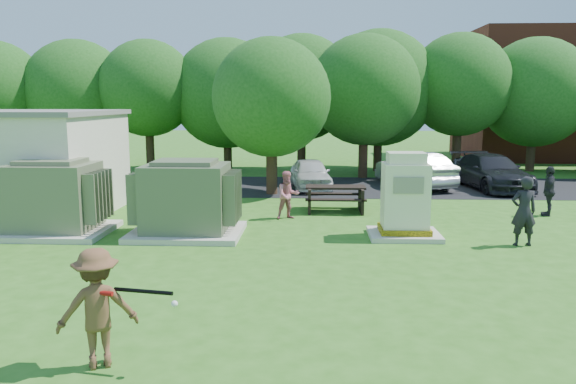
# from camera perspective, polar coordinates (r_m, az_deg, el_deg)

# --- Properties ---
(ground) EXTENTS (120.00, 120.00, 0.00)m
(ground) POSITION_cam_1_polar(r_m,az_deg,el_deg) (11.04, -1.01, -10.04)
(ground) COLOR #2D6619
(ground) RESTS_ON ground
(parking_strip) EXTENTS (20.00, 6.00, 0.01)m
(parking_strip) POSITION_cam_1_polar(r_m,az_deg,el_deg) (24.98, 17.34, 0.44)
(parking_strip) COLOR #232326
(parking_strip) RESTS_ON ground
(transformer_left) EXTENTS (3.00, 2.40, 2.07)m
(transformer_left) POSITION_cam_1_polar(r_m,az_deg,el_deg) (16.76, -22.71, -0.67)
(transformer_left) COLOR beige
(transformer_left) RESTS_ON ground
(transformer_right) EXTENTS (3.00, 2.40, 2.07)m
(transformer_right) POSITION_cam_1_polar(r_m,az_deg,el_deg) (15.53, -10.29, -0.83)
(transformer_right) COLOR beige
(transformer_right) RESTS_ON ground
(generator_cabinet) EXTENTS (1.89, 1.54, 2.30)m
(generator_cabinet) POSITION_cam_1_polar(r_m,az_deg,el_deg) (15.38, 11.80, -0.84)
(generator_cabinet) COLOR beige
(generator_cabinet) RESTS_ON ground
(picnic_table) EXTENTS (1.98, 1.48, 0.85)m
(picnic_table) POSITION_cam_1_polar(r_m,az_deg,el_deg) (18.76, 4.83, -0.36)
(picnic_table) COLOR black
(picnic_table) RESTS_ON ground
(batter) EXTENTS (1.24, 1.00, 1.68)m
(batter) POSITION_cam_1_polar(r_m,az_deg,el_deg) (8.27, -18.82, -11.09)
(batter) COLOR brown
(batter) RESTS_ON ground
(person_by_generator) EXTENTS (0.68, 0.47, 1.78)m
(person_by_generator) POSITION_cam_1_polar(r_m,az_deg,el_deg) (15.38, 22.83, -1.81)
(person_by_generator) COLOR black
(person_by_generator) RESTS_ON ground
(person_at_picnic) EXTENTS (0.88, 0.78, 1.50)m
(person_at_picnic) POSITION_cam_1_polar(r_m,az_deg,el_deg) (17.43, -0.01, -0.32)
(person_at_picnic) COLOR #C46876
(person_at_picnic) RESTS_ON ground
(person_walking_right) EXTENTS (0.68, 1.01, 1.60)m
(person_walking_right) POSITION_cam_1_polar(r_m,az_deg,el_deg) (19.76, 24.98, 0.09)
(person_walking_right) COLOR #232328
(person_walking_right) RESTS_ON ground
(car_white) EXTENTS (1.99, 3.90, 1.27)m
(car_white) POSITION_cam_1_polar(r_m,az_deg,el_deg) (23.52, 2.29, 1.88)
(car_white) COLOR silver
(car_white) RESTS_ON ground
(car_silver_a) EXTENTS (3.00, 4.77, 1.48)m
(car_silver_a) POSITION_cam_1_polar(r_m,az_deg,el_deg) (24.54, 12.70, 2.22)
(car_silver_a) COLOR #A5A5A9
(car_silver_a) RESTS_ON ground
(car_dark) EXTENTS (2.70, 5.18, 1.43)m
(car_dark) POSITION_cam_1_polar(r_m,az_deg,el_deg) (24.93, 19.93, 1.94)
(car_dark) COLOR black
(car_dark) RESTS_ON ground
(batting_equipment) EXTENTS (1.10, 0.28, 0.20)m
(batting_equipment) POSITION_cam_1_polar(r_m,az_deg,el_deg) (7.91, -14.75, -9.97)
(batting_equipment) COLOR black
(batting_equipment) RESTS_ON ground
(tree_row) EXTENTS (41.30, 13.30, 7.30)m
(tree_row) POSITION_cam_1_polar(r_m,az_deg,el_deg) (28.92, 4.91, 10.21)
(tree_row) COLOR #47301E
(tree_row) RESTS_ON ground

